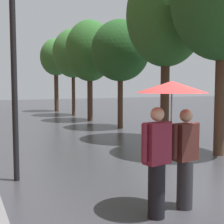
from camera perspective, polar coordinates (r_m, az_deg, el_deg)
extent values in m
plane|color=#38383D|center=(5.74, 15.80, -15.81)|extent=(80.00, 80.00, 0.00)
cylinder|color=#473323|center=(9.45, 18.97, 1.93)|extent=(0.30, 0.30, 3.13)
cylinder|color=#473323|center=(11.51, 9.54, 2.58)|extent=(0.32, 0.32, 3.11)
ellipsoid|color=#2D6628|center=(11.76, 9.75, 16.92)|extent=(2.82, 2.82, 3.63)
cylinder|color=#473323|center=(14.71, 1.51, 2.02)|extent=(0.25, 0.25, 2.54)
ellipsoid|color=#235623|center=(14.78, 1.53, 11.08)|extent=(2.70, 2.70, 2.83)
cylinder|color=#473323|center=(17.69, -4.01, 2.67)|extent=(0.30, 0.30, 2.64)
ellipsoid|color=#2D6628|center=(17.78, -4.06, 11.02)|extent=(2.68, 2.68, 3.37)
cylinder|color=#473323|center=(20.90, -6.99, 3.33)|extent=(0.22, 0.22, 2.89)
ellipsoid|color=#387533|center=(21.00, -7.07, 10.53)|extent=(2.66, 2.66, 3.17)
cylinder|color=#473323|center=(24.35, -10.05, 3.73)|extent=(0.31, 0.31, 3.08)
ellipsoid|color=#387533|center=(24.43, -10.14, 9.79)|extent=(2.35, 2.35, 2.77)
cylinder|color=black|center=(4.95, 8.05, -13.95)|extent=(0.26, 0.26, 0.83)
cube|color=maroon|center=(4.77, 8.16, -5.63)|extent=(0.43, 0.28, 0.62)
sphere|color=beige|center=(4.71, 8.22, -0.40)|extent=(0.21, 0.21, 0.21)
cylinder|color=maroon|center=(4.59, 5.89, -5.61)|extent=(0.09, 0.09, 0.56)
cylinder|color=maroon|center=(4.93, 10.28, -4.94)|extent=(0.09, 0.09, 0.56)
cylinder|color=#2D2D33|center=(5.39, 13.05, -12.63)|extent=(0.26, 0.26, 0.80)
cube|color=#4C231E|center=(5.22, 13.20, -5.28)|extent=(0.43, 0.28, 0.60)
sphere|color=tan|center=(5.16, 13.29, -0.63)|extent=(0.21, 0.21, 0.21)
cylinder|color=#4C231E|center=(5.03, 11.30, -5.28)|extent=(0.09, 0.09, 0.54)
cylinder|color=#4C231E|center=(5.40, 14.97, -4.65)|extent=(0.09, 0.09, 0.54)
cylinder|color=#9E9EA3|center=(4.96, 10.67, -2.76)|extent=(0.02, 0.02, 1.11)
cone|color=red|center=(4.92, 10.79, 4.49)|extent=(1.10, 1.10, 0.18)
cylinder|color=black|center=(6.80, -17.30, 5.27)|extent=(0.12, 0.12, 4.16)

